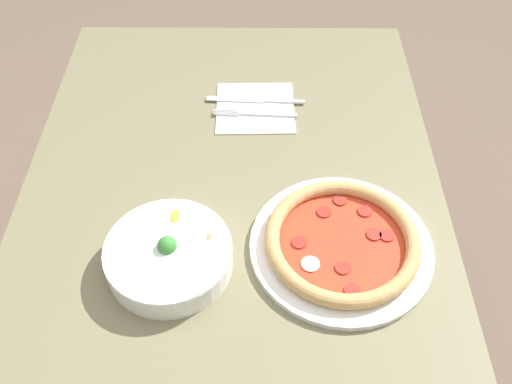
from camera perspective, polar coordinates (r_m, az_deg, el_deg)
name	(u,v)px	position (r m, az deg, el deg)	size (l,w,h in m)	color
dining_table	(231,285)	(1.06, -2.54, -9.32)	(1.38, 0.79, 0.73)	#706B4C
pizza	(342,243)	(0.98, 8.56, -5.04)	(0.31, 0.31, 0.04)	white
bowl	(169,254)	(0.95, -8.70, -6.19)	(0.21, 0.21, 0.07)	white
napkin	(255,108)	(1.24, -0.08, 8.43)	(0.17, 0.17, 0.00)	white
fork	(256,114)	(1.22, 0.00, 7.81)	(0.02, 0.18, 0.00)	silver
knife	(260,100)	(1.25, 0.36, 9.15)	(0.02, 0.21, 0.01)	silver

